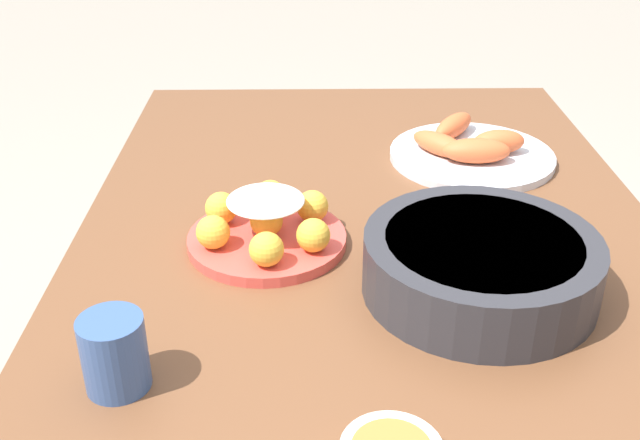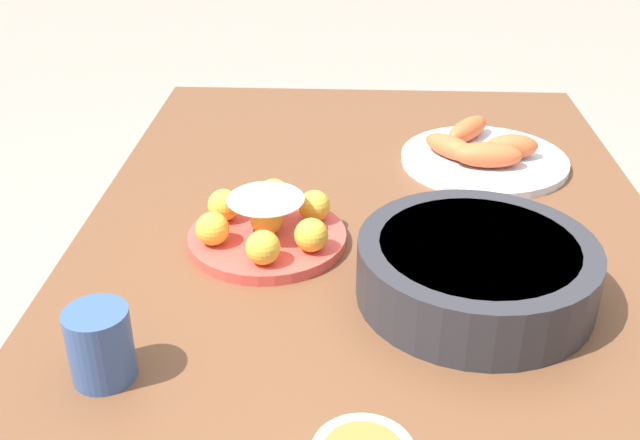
% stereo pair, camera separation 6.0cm
% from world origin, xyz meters
% --- Properties ---
extents(dining_table, '(1.37, 0.88, 0.75)m').
position_xyz_m(dining_table, '(0.00, 0.00, 0.65)').
color(dining_table, brown).
rests_on(dining_table, ground_plane).
extents(cake_plate, '(0.23, 0.23, 0.08)m').
position_xyz_m(cake_plate, '(0.00, -0.15, 0.78)').
color(cake_plate, '#E04C42').
rests_on(cake_plate, dining_table).
extents(serving_bowl, '(0.30, 0.30, 0.08)m').
position_xyz_m(serving_bowl, '(0.12, 0.13, 0.79)').
color(serving_bowl, '#2D2D33').
rests_on(serving_bowl, dining_table).
extents(seafood_platter, '(0.29, 0.29, 0.06)m').
position_xyz_m(seafood_platter, '(-0.30, 0.20, 0.77)').
color(seafood_platter, silver).
rests_on(seafood_platter, dining_table).
extents(cup_near, '(0.07, 0.07, 0.09)m').
position_xyz_m(cup_near, '(0.30, -0.30, 0.79)').
color(cup_near, '#38568E').
rests_on(cup_near, dining_table).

